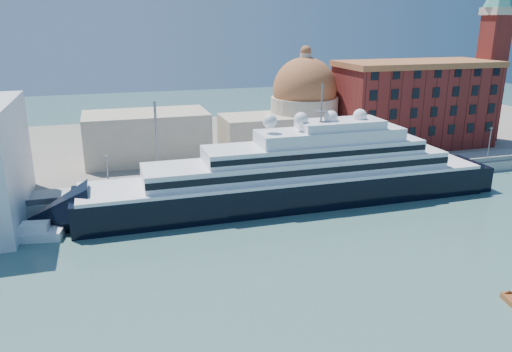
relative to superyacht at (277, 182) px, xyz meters
name	(u,v)px	position (x,y,z in m)	size (l,w,h in m)	color
ground	(311,255)	(-2.23, -23.00, -4.83)	(400.00, 400.00, 0.00)	#3B6764
quay	(251,184)	(-2.23, 11.00, -3.58)	(180.00, 10.00, 2.50)	gray
land	(212,143)	(-2.23, 52.00, -3.83)	(260.00, 72.00, 2.00)	slate
quay_fence	(257,182)	(-2.23, 6.50, -1.73)	(180.00, 0.10, 1.20)	slate
superyacht	(277,182)	(0.00, 0.00, 0.00)	(93.70, 12.99, 28.00)	black
service_barge	(24,234)	(-46.70, -3.02, -3.96)	(13.98, 6.58, 3.02)	white
warehouse	(414,103)	(49.77, 29.00, 8.96)	(43.00, 19.00, 23.25)	maroon
campanile	(494,46)	(73.77, 29.00, 23.92)	(8.40, 8.40, 47.00)	maroon
church	(249,119)	(4.16, 34.72, 6.08)	(66.00, 18.00, 25.50)	beige
lamp_posts	(194,152)	(-14.90, 9.27, 5.01)	(120.80, 2.40, 18.00)	slate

